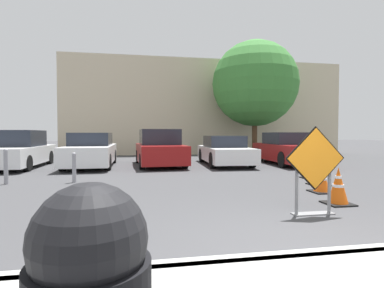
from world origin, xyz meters
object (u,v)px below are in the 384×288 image
(parked_car_second, at_px, (91,151))
(bollard_second, at_px, (6,165))
(traffic_cone_nearest, at_px, (338,186))
(traffic_cone_second, at_px, (322,180))
(parked_car_fifth, at_px, (287,149))
(parked_car_third, at_px, (160,149))
(traffic_cone_third, at_px, (318,172))
(road_closed_sign, at_px, (315,166))
(parked_car_fourth, at_px, (224,151))
(parked_car_nearest, at_px, (18,151))
(traffic_cone_fourth, at_px, (309,169))
(bollard_nearest, at_px, (74,166))

(parked_car_second, height_order, bollard_second, parked_car_second)
(traffic_cone_nearest, height_order, traffic_cone_second, traffic_cone_nearest)
(parked_car_fifth, bearing_deg, parked_car_third, -0.78)
(traffic_cone_nearest, height_order, parked_car_fifth, parked_car_fifth)
(parked_car_fifth, bearing_deg, traffic_cone_third, 73.42)
(parked_car_fifth, relative_size, bollard_second, 4.55)
(road_closed_sign, height_order, parked_car_fourth, road_closed_sign)
(traffic_cone_second, height_order, bollard_second, bollard_second)
(parked_car_fourth, bearing_deg, traffic_cone_nearest, 93.26)
(parked_car_third, height_order, parked_car_fifth, parked_car_third)
(road_closed_sign, bearing_deg, parked_car_third, 103.63)
(road_closed_sign, relative_size, traffic_cone_nearest, 2.08)
(bollard_second, bearing_deg, traffic_cone_second, -17.96)
(traffic_cone_nearest, bearing_deg, parked_car_nearest, 137.26)
(parked_car_third, bearing_deg, parked_car_fourth, 174.06)
(traffic_cone_fourth, xyz_separation_m, parked_car_third, (-4.33, 4.60, 0.43))
(traffic_cone_third, relative_size, parked_car_second, 0.16)
(parked_car_second, relative_size, parked_car_third, 1.10)
(traffic_cone_second, xyz_separation_m, bollard_second, (-7.90, 2.56, 0.22))
(parked_car_fourth, relative_size, bollard_nearest, 5.20)
(traffic_cone_third, distance_m, traffic_cone_fourth, 1.26)
(road_closed_sign, height_order, parked_car_third, parked_car_third)
(traffic_cone_fourth, bearing_deg, parked_car_third, 133.26)
(road_closed_sign, height_order, bollard_second, road_closed_sign)
(parked_car_nearest, xyz_separation_m, parked_car_fourth, (8.70, -0.37, -0.08))
(parked_car_second, bearing_deg, parked_car_third, 177.26)
(traffic_cone_nearest, relative_size, parked_car_nearest, 0.16)
(road_closed_sign, distance_m, traffic_cone_fourth, 4.54)
(road_closed_sign, height_order, parked_car_nearest, parked_car_nearest)
(parked_car_nearest, bearing_deg, bollard_second, 105.99)
(traffic_cone_second, bearing_deg, bollard_nearest, 157.28)
(traffic_cone_nearest, xyz_separation_m, parked_car_nearest, (-8.77, 8.10, 0.34))
(traffic_cone_third, bearing_deg, traffic_cone_fourth, 69.74)
(parked_car_nearest, bearing_deg, traffic_cone_third, 147.85)
(bollard_second, bearing_deg, parked_car_second, 69.25)
(road_closed_sign, height_order, traffic_cone_second, road_closed_sign)
(traffic_cone_fourth, bearing_deg, bollard_second, 177.09)
(traffic_cone_fourth, bearing_deg, road_closed_sign, -120.28)
(traffic_cone_nearest, bearing_deg, traffic_cone_third, 66.05)
(road_closed_sign, relative_size, bollard_nearest, 1.76)
(traffic_cone_third, xyz_separation_m, bollard_nearest, (-6.63, 1.63, 0.10))
(parked_car_second, xyz_separation_m, parked_car_fourth, (5.80, -0.25, -0.05))
(parked_car_fourth, bearing_deg, parked_car_fifth, 178.27)
(road_closed_sign, distance_m, traffic_cone_nearest, 1.20)
(traffic_cone_second, height_order, parked_car_fourth, parked_car_fourth)
(road_closed_sign, xyz_separation_m, traffic_cone_fourth, (2.27, 3.89, -0.55))
(traffic_cone_second, height_order, parked_car_nearest, parked_car_nearest)
(parked_car_fifth, bearing_deg, parked_car_fourth, -1.68)
(traffic_cone_fourth, bearing_deg, traffic_cone_second, -114.17)
(bollard_second, bearing_deg, parked_car_third, 42.60)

